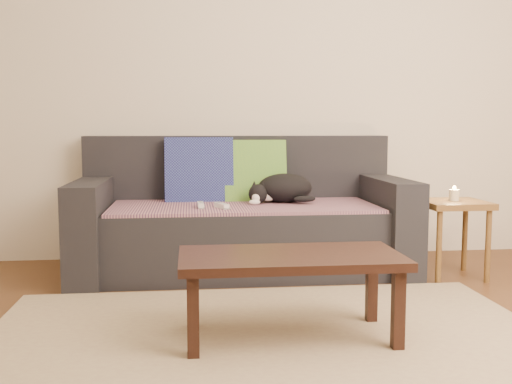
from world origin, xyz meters
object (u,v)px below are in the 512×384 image
at_px(sofa, 242,223).
at_px(cat, 282,189).
at_px(side_table, 453,214).
at_px(wii_remote_a, 201,205).
at_px(wii_remote_b, 222,206).
at_px(coffee_table, 290,265).

xyz_separation_m(sofa, cat, (0.27, 0.00, 0.22)).
bearing_deg(side_table, cat, 161.28).
xyz_separation_m(cat, wii_remote_a, (-0.54, -0.20, -0.08)).
bearing_deg(wii_remote_a, sofa, -56.25).
bearing_deg(cat, side_table, -2.24).
xyz_separation_m(cat, side_table, (1.02, -0.34, -0.14)).
relative_size(cat, wii_remote_b, 3.13).
relative_size(sofa, wii_remote_b, 14.00).
height_order(sofa, wii_remote_b, sofa).
bearing_deg(wii_remote_a, cat, -72.07).
bearing_deg(wii_remote_b, coffee_table, 171.72).
bearing_deg(wii_remote_a, coffee_table, -164.59).
bearing_deg(wii_remote_b, sofa, -51.48).
relative_size(cat, coffee_table, 0.49).
height_order(wii_remote_a, wii_remote_b, same).
relative_size(wii_remote_a, wii_remote_b, 1.00).
distance_m(cat, wii_remote_b, 0.48).
distance_m(sofa, wii_remote_a, 0.37).
relative_size(wii_remote_b, coffee_table, 0.16).
bearing_deg(coffee_table, sofa, 93.97).
bearing_deg(coffee_table, side_table, 39.89).
xyz_separation_m(cat, coffee_table, (-0.17, -1.34, -0.20)).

